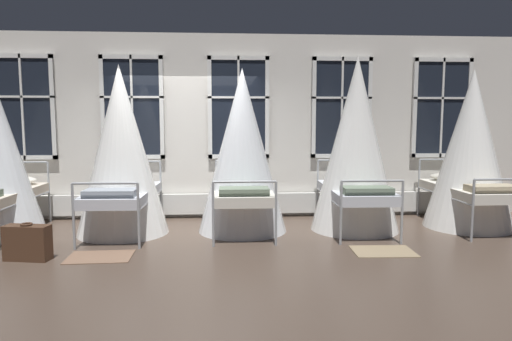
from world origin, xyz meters
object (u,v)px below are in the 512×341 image
object	(u,v)px
cot_third	(121,153)
cot_sixth	(470,152)
cot_fourth	(242,153)
cot_fifth	(356,147)
suitcase_dark	(27,243)

from	to	relation	value
cot_third	cot_sixth	bearing A→B (deg)	-88.00
cot_third	cot_fourth	bearing A→B (deg)	-87.45
cot_fifth	suitcase_dark	size ratio (longest dim) A/B	4.64
suitcase_dark	cot_sixth	bearing A→B (deg)	22.57
cot_fourth	cot_fifth	bearing A→B (deg)	-90.79
cot_third	cot_fourth	world-z (taller)	cot_third
cot_fourth	cot_fifth	xyz separation A→B (m)	(1.79, -0.03, 0.09)
cot_third	cot_sixth	size ratio (longest dim) A/B	1.01
cot_fifth	cot_third	bearing A→B (deg)	91.22
cot_third	cot_fourth	size ratio (longest dim) A/B	1.01
cot_sixth	suitcase_dark	bearing A→B (deg)	101.84
cot_fourth	cot_fifth	world-z (taller)	cot_fifth
cot_fifth	suitcase_dark	bearing A→B (deg)	107.69
cot_fifth	cot_sixth	world-z (taller)	cot_fifth
cot_fifth	cot_sixth	xyz separation A→B (m)	(1.89, 0.04, -0.09)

